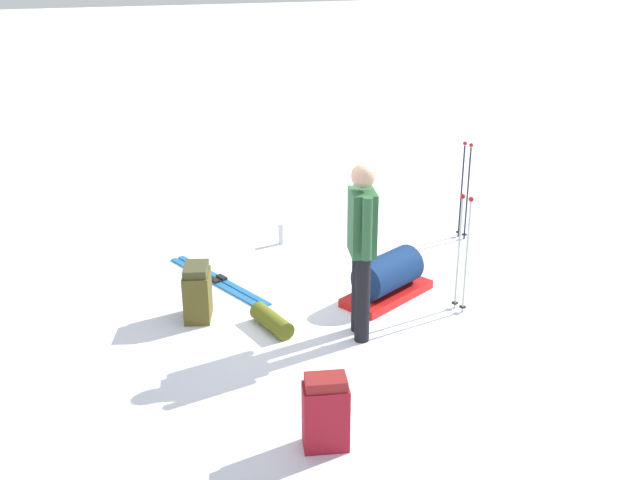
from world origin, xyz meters
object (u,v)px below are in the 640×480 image
object	(u,v)px
skier_standing	(362,243)
ski_poles_planted_near	(465,186)
ski_pair_near	(218,280)
ski_poles_planted_far	(463,248)
backpack_large_dark	(197,292)
thermos_bottle	(281,234)
backpack_bright	(326,413)
gear_sled	(388,278)
sleeping_mat_rolled	(272,321)

from	to	relation	value
skier_standing	ski_poles_planted_near	xyz separation A→B (m)	(1.93, -2.15, -0.26)
ski_pair_near	ski_poles_planted_far	world-z (taller)	ski_poles_planted_far
backpack_large_dark	thermos_bottle	world-z (taller)	backpack_large_dark
ski_poles_planted_near	skier_standing	bearing A→B (deg)	131.89
backpack_bright	gear_sled	bearing A→B (deg)	-33.72
backpack_bright	thermos_bottle	xyz separation A→B (m)	(3.96, -0.79, -0.16)
skier_standing	ski_poles_planted_near	world-z (taller)	skier_standing
skier_standing	backpack_large_dark	bearing A→B (deg)	58.80
ski_pair_near	backpack_large_dark	xyz separation A→B (m)	(-0.78, 0.35, 0.27)
ski_poles_planted_near	ski_poles_planted_far	size ratio (longest dim) A/B	1.01
ski_poles_planted_near	sleeping_mat_rolled	size ratio (longest dim) A/B	2.26
ski_pair_near	thermos_bottle	distance (m)	1.29
sleeping_mat_rolled	gear_sled	bearing A→B (deg)	-78.15
sleeping_mat_rolled	thermos_bottle	bearing A→B (deg)	-18.40
backpack_large_dark	thermos_bottle	xyz separation A→B (m)	(1.62, -1.32, -0.15)
skier_standing	ski_poles_planted_far	distance (m)	1.19
backpack_large_dark	ski_poles_planted_near	size ratio (longest dim) A/B	0.46
sleeping_mat_rolled	thermos_bottle	world-z (taller)	thermos_bottle
backpack_large_dark	thermos_bottle	bearing A→B (deg)	-39.18
ski_pair_near	gear_sled	size ratio (longest dim) A/B	1.44
backpack_large_dark	gear_sled	bearing A→B (deg)	-95.35
gear_sled	thermos_bottle	world-z (taller)	gear_sled
ski_pair_near	backpack_bright	xyz separation A→B (m)	(-3.12, -0.18, 0.28)
ski_pair_near	backpack_large_dark	world-z (taller)	backpack_large_dark
ski_pair_near	gear_sled	bearing A→B (deg)	-120.83
ski_poles_planted_near	thermos_bottle	xyz separation A→B (m)	(0.54, 2.23, -0.56)
backpack_large_dark	ski_poles_planted_near	xyz separation A→B (m)	(1.09, -3.55, 0.42)
backpack_large_dark	ski_poles_planted_far	xyz separation A→B (m)	(-0.69, -2.54, 0.41)
ski_poles_planted_near	sleeping_mat_rolled	bearing A→B (deg)	117.95
skier_standing	sleeping_mat_rolled	world-z (taller)	skier_standing
ski_poles_planted_far	thermos_bottle	size ratio (longest dim) A/B	4.76
gear_sled	thermos_bottle	size ratio (longest dim) A/B	4.37
ski_poles_planted_far	ski_poles_planted_near	bearing A→B (deg)	-29.54
ski_pair_near	skier_standing	bearing A→B (deg)	-147.28
thermos_bottle	skier_standing	bearing A→B (deg)	-178.28
ski_poles_planted_far	backpack_large_dark	bearing A→B (deg)	74.75
skier_standing	sleeping_mat_rolled	size ratio (longest dim) A/B	3.09
ski_pair_near	sleeping_mat_rolled	world-z (taller)	sleeping_mat_rolled
ski_pair_near	thermos_bottle	size ratio (longest dim) A/B	6.29
skier_standing	gear_sled	distance (m)	1.14
sleeping_mat_rolled	ski_poles_planted_near	bearing A→B (deg)	-62.05
backpack_bright	ski_poles_planted_near	bearing A→B (deg)	-41.40
ski_poles_planted_far	sleeping_mat_rolled	distance (m)	2.02
backpack_large_dark	thermos_bottle	size ratio (longest dim) A/B	2.20
ski_poles_planted_near	backpack_bright	bearing A→B (deg)	138.60
skier_standing	sleeping_mat_rolled	bearing A→B (deg)	63.66
backpack_bright	sleeping_mat_rolled	world-z (taller)	backpack_bright
skier_standing	backpack_bright	xyz separation A→B (m)	(-1.49, 0.87, -0.66)
thermos_bottle	sleeping_mat_rolled	bearing A→B (deg)	161.60
backpack_bright	backpack_large_dark	bearing A→B (deg)	12.77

